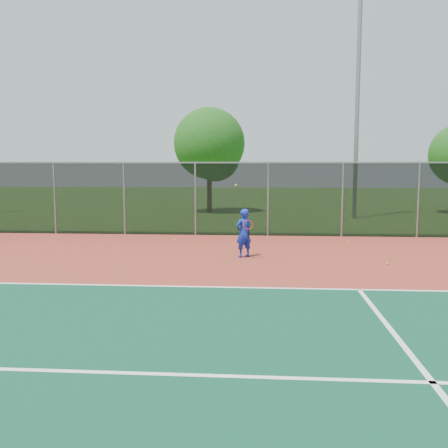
{
  "coord_description": "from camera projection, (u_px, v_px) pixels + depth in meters",
  "views": [
    {
      "loc": [
        -0.28,
        -8.47,
        2.86
      ],
      "look_at": [
        -1.28,
        5.0,
        1.3
      ],
      "focal_mm": 40.0,
      "sensor_mm": 36.0,
      "label": 1
    }
  ],
  "objects": [
    {
      "name": "ground",
      "position": [
        276.0,
        331.0,
        8.69
      ],
      "size": [
        120.0,
        120.0,
        0.0
      ],
      "primitive_type": "plane",
      "color": "#2E5B1A",
      "rests_on": "ground"
    },
    {
      "name": "court_apron",
      "position": [
        273.0,
        300.0,
        10.67
      ],
      "size": [
        30.0,
        20.0,
        0.02
      ],
      "primitive_type": "cube",
      "color": "#993627",
      "rests_on": "ground"
    },
    {
      "name": "court_lines",
      "position": [
        430.0,
        379.0,
        6.68
      ],
      "size": [
        22.1,
        13.05,
        0.0
      ],
      "color": "white",
      "rests_on": "court_apron"
    },
    {
      "name": "fence_back",
      "position": [
        268.0,
        198.0,
        20.4
      ],
      "size": [
        30.0,
        0.06,
        3.03
      ],
      "color": "black",
      "rests_on": "court_apron"
    },
    {
      "name": "tennis_player",
      "position": [
        244.0,
        233.0,
        15.64
      ],
      "size": [
        0.67,
        0.72,
        2.3
      ],
      "color": "#122AAB",
      "rests_on": "court_apron"
    },
    {
      "name": "practice_ball_0",
      "position": [
        175.0,
        240.0,
        19.19
      ],
      "size": [
        0.07,
        0.07,
        0.07
      ],
      "primitive_type": "sphere",
      "color": "#C0D118",
      "rests_on": "court_apron"
    },
    {
      "name": "practice_ball_2",
      "position": [
        349.0,
        242.0,
        18.64
      ],
      "size": [
        0.07,
        0.07,
        0.07
      ],
      "primitive_type": "sphere",
      "color": "#C0D118",
      "rests_on": "court_apron"
    },
    {
      "name": "practice_ball_3",
      "position": [
        199.0,
        244.0,
        18.02
      ],
      "size": [
        0.07,
        0.07,
        0.07
      ],
      "primitive_type": "sphere",
      "color": "#C0D118",
      "rests_on": "court_apron"
    },
    {
      "name": "practice_ball_5",
      "position": [
        387.0,
        263.0,
        14.52
      ],
      "size": [
        0.07,
        0.07,
        0.07
      ],
      "primitive_type": "sphere",
      "color": "#C0D118",
      "rests_on": "court_apron"
    },
    {
      "name": "practice_ball_6",
      "position": [
        48.0,
        244.0,
        18.11
      ],
      "size": [
        0.07,
        0.07,
        0.07
      ],
      "primitive_type": "sphere",
      "color": "#C0D118",
      "rests_on": "court_apron"
    },
    {
      "name": "floodlight_n",
      "position": [
        358.0,
        81.0,
        26.79
      ],
      "size": [
        0.9,
        0.4,
        13.33
      ],
      "color": "gray",
      "rests_on": "ground"
    },
    {
      "name": "tree_back_left",
      "position": [
        211.0,
        147.0,
        30.86
      ],
      "size": [
        4.42,
        4.42,
        6.5
      ],
      "color": "#392515",
      "rests_on": "ground"
    }
  ]
}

